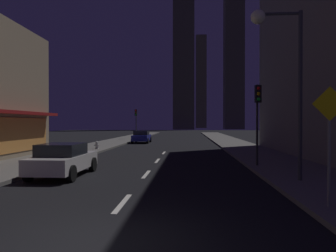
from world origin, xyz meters
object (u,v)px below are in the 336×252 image
object	(u,v)px
car_parked_near	(63,159)
pedestrian_crossing_sign	(329,136)
car_parked_far	(142,137)
traffic_light_near_right	(258,107)
traffic_light_far_left	(136,117)
street_lamp_right	(278,52)
fire_hydrant_far_left	(97,145)

from	to	relation	value
car_parked_near	pedestrian_crossing_sign	distance (m)	10.58
car_parked_far	car_parked_near	bearing A→B (deg)	-90.00
traffic_light_near_right	traffic_light_far_left	distance (m)	29.87
car_parked_far	traffic_light_far_left	world-z (taller)	traffic_light_far_left
car_parked_near	street_lamp_right	size ratio (longest dim) A/B	0.64
fire_hydrant_far_left	pedestrian_crossing_sign	bearing A→B (deg)	-57.30
traffic_light_far_left	pedestrian_crossing_sign	world-z (taller)	traffic_light_far_left
traffic_light_near_right	pedestrian_crossing_sign	xyz separation A→B (m)	(0.10, -8.03, -1.18)
traffic_light_near_right	traffic_light_far_left	world-z (taller)	same
car_parked_far	pedestrian_crossing_sign	world-z (taller)	pedestrian_crossing_sign
traffic_light_far_left	pedestrian_crossing_sign	bearing A→B (deg)	-72.77
street_lamp_right	traffic_light_near_right	bearing A→B (deg)	88.34
car_parked_near	fire_hydrant_far_left	xyz separation A→B (m)	(-2.30, 12.84, -0.29)
car_parked_far	traffic_light_far_left	bearing A→B (deg)	104.49
traffic_light_far_left	traffic_light_near_right	bearing A→B (deg)	-68.39
traffic_light_far_left	car_parked_far	bearing A→B (deg)	-75.51
car_parked_far	fire_hydrant_far_left	xyz separation A→B (m)	(-2.30, -10.53, -0.29)
car_parked_near	car_parked_far	bearing A→B (deg)	90.00
car_parked_far	street_lamp_right	distance (m)	26.51
fire_hydrant_far_left	traffic_light_far_left	distance (m)	18.10
car_parked_near	traffic_light_near_right	bearing A→B (deg)	17.99
car_parked_far	traffic_light_far_left	distance (m)	7.98
street_lamp_right	pedestrian_crossing_sign	distance (m)	4.94
car_parked_far	fire_hydrant_far_left	size ratio (longest dim) A/B	6.48
car_parked_near	street_lamp_right	bearing A→B (deg)	-7.52
pedestrian_crossing_sign	traffic_light_near_right	bearing A→B (deg)	90.71
traffic_light_near_right	street_lamp_right	size ratio (longest dim) A/B	0.64
car_parked_near	pedestrian_crossing_sign	world-z (taller)	pedestrian_crossing_sign
traffic_light_far_left	pedestrian_crossing_sign	distance (m)	37.50
car_parked_far	street_lamp_right	xyz separation A→B (m)	(8.98, -24.56, 4.33)
fire_hydrant_far_left	traffic_light_near_right	size ratio (longest dim) A/B	0.16
fire_hydrant_far_left	traffic_light_near_right	world-z (taller)	traffic_light_near_right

